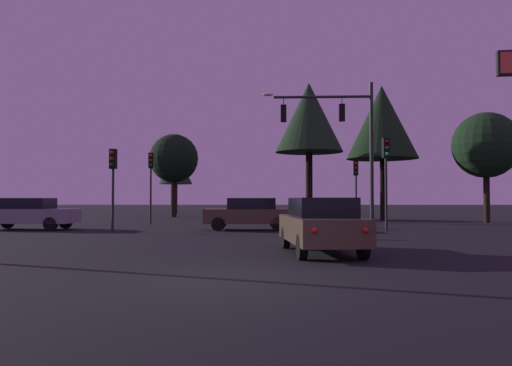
# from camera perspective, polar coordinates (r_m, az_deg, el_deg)

# --- Properties ---
(ground_plane) EXTENTS (168.00, 168.00, 0.00)m
(ground_plane) POSITION_cam_1_polar(r_m,az_deg,el_deg) (33.66, -0.49, -4.34)
(ground_plane) COLOR black
(ground_plane) RESTS_ON ground
(traffic_signal_mast_arm) EXTENTS (5.74, 0.45, 7.53)m
(traffic_signal_mast_arm) POSITION_cam_1_polar(r_m,az_deg,el_deg) (26.23, 9.90, 5.96)
(traffic_signal_mast_arm) COLOR #232326
(traffic_signal_mast_arm) RESTS_ON ground
(traffic_light_corner_left) EXTENTS (0.34, 0.37, 4.27)m
(traffic_light_corner_left) POSITION_cam_1_polar(r_m,az_deg,el_deg) (23.56, 14.75, 1.99)
(traffic_light_corner_left) COLOR #232326
(traffic_light_corner_left) RESTS_ON ground
(traffic_light_corner_right) EXTENTS (0.33, 0.37, 3.74)m
(traffic_light_corner_right) POSITION_cam_1_polar(r_m,az_deg,el_deg) (23.25, -16.15, 1.16)
(traffic_light_corner_right) COLOR #232326
(traffic_light_corner_right) RESTS_ON ground
(traffic_light_median) EXTENTS (0.34, 0.37, 3.81)m
(traffic_light_median) POSITION_cam_1_polar(r_m,az_deg,el_deg) (30.98, 11.43, 0.51)
(traffic_light_median) COLOR #232326
(traffic_light_median) RESTS_ON ground
(traffic_light_far_side) EXTENTS (0.35, 0.38, 4.19)m
(traffic_light_far_side) POSITION_cam_1_polar(r_m,az_deg,el_deg) (29.78, -12.02, 1.09)
(traffic_light_far_side) COLOR #232326
(traffic_light_far_side) RESTS_ON ground
(car_nearside_lane) EXTENTS (2.12, 4.46, 1.52)m
(car_nearside_lane) POSITION_cam_1_polar(r_m,az_deg,el_deg) (13.65, 7.47, -4.73)
(car_nearside_lane) COLOR #473828
(car_nearside_lane) RESTS_ON ground
(car_crossing_left) EXTENTS (4.27, 1.90, 1.52)m
(car_crossing_left) POSITION_cam_1_polar(r_m,az_deg,el_deg) (23.56, -0.82, -3.50)
(car_crossing_left) COLOR #473828
(car_crossing_left) RESTS_ON ground
(car_crossing_right) EXTENTS (4.61, 1.96, 1.52)m
(car_crossing_right) POSITION_cam_1_polar(r_m,az_deg,el_deg) (26.30, -24.80, -3.15)
(car_crossing_right) COLOR gray
(car_crossing_right) RESTS_ON ground
(tree_behind_sign) EXTENTS (4.39, 4.39, 9.04)m
(tree_behind_sign) POSITION_cam_1_polar(r_m,az_deg,el_deg) (32.56, 6.12, 7.45)
(tree_behind_sign) COLOR black
(tree_behind_sign) RESTS_ON ground
(tree_left_far) EXTENTS (3.92, 3.92, 6.70)m
(tree_left_far) POSITION_cam_1_polar(r_m,az_deg,el_deg) (40.56, -9.43, 2.76)
(tree_left_far) COLOR black
(tree_left_far) RESTS_ON ground
(tree_center_horizon) EXTENTS (3.33, 3.33, 6.19)m
(tree_center_horizon) POSITION_cam_1_polar(r_m,az_deg,el_deg) (49.94, -9.22, 1.71)
(tree_center_horizon) COLOR black
(tree_center_horizon) RESTS_ON ground
(tree_right_cluster) EXTENTS (4.90, 4.90, 9.34)m
(tree_right_cluster) POSITION_cam_1_polar(r_m,az_deg,el_deg) (35.60, 14.29, 6.78)
(tree_right_cluster) COLOR black
(tree_right_cluster) RESTS_ON ground
(tree_lot_edge) EXTENTS (4.06, 4.06, 6.82)m
(tree_lot_edge) POSITION_cam_1_polar(r_m,az_deg,el_deg) (33.74, 24.95, 3.94)
(tree_lot_edge) COLOR black
(tree_lot_edge) RESTS_ON ground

